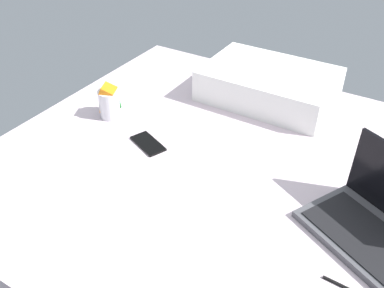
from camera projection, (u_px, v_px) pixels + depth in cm
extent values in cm
cube|color=silver|center=(257.00, 196.00, 139.87)|extent=(180.00, 140.00, 18.00)
cube|color=#4C4C51|center=(366.00, 235.00, 112.71)|extent=(39.89, 35.63, 2.00)
cube|color=black|center=(363.00, 234.00, 111.37)|extent=(33.57, 28.46, 0.40)
cylinder|color=silver|center=(111.00, 104.00, 160.70)|extent=(9.00, 9.00, 11.00)
cube|color=orange|center=(109.00, 108.00, 161.98)|extent=(5.43, 6.65, 5.40)
cube|color=#268C33|center=(114.00, 103.00, 160.14)|extent=(7.43, 6.57, 4.16)
cube|color=#268C33|center=(112.00, 94.00, 160.12)|extent=(6.30, 6.56, 5.04)
cube|color=orange|center=(108.00, 91.00, 156.95)|extent=(7.65, 7.68, 5.00)
cube|color=black|center=(148.00, 144.00, 148.12)|extent=(15.54, 11.65, 0.80)
cube|color=white|center=(269.00, 84.00, 171.46)|extent=(52.00, 36.00, 13.00)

